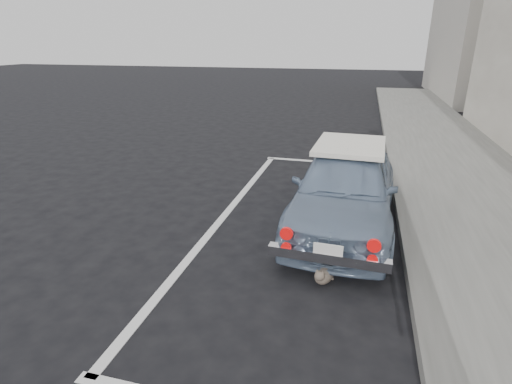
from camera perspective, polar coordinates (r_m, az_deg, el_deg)
ground at (r=3.92m, az=-6.49°, el=-22.40°), size 80.00×80.00×0.00m
building_far at (r=23.27m, az=30.07°, el=21.52°), size 3.50×10.00×8.00m
pline_front at (r=9.54m, az=10.53°, el=4.19°), size 3.00×0.12×0.01m
pline_side at (r=6.55m, az=-4.48°, el=-3.30°), size 0.12×7.00×0.01m
retro_coupe at (r=6.14m, az=12.62°, el=0.81°), size 1.62×3.69×1.23m
cat at (r=4.83m, az=9.62°, el=-11.56°), size 0.28×0.44×0.24m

